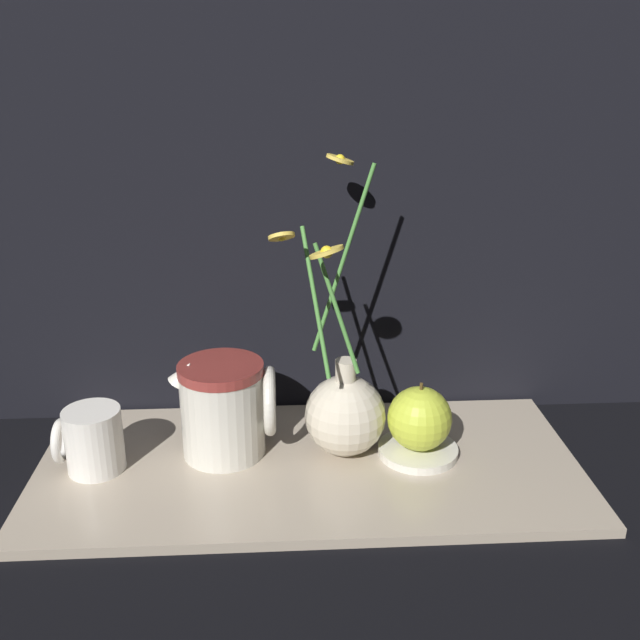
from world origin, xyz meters
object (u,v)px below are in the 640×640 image
(vase_with_flowers, at_px, (345,410))
(ceramic_pitcher, at_px, (225,404))
(orange_fruit, at_px, (420,419))
(yellow_mug, at_px, (92,440))

(vase_with_flowers, xyz_separation_m, ceramic_pitcher, (-0.14, 0.01, 0.01))
(orange_fruit, bearing_deg, yellow_mug, -178.59)
(yellow_mug, relative_size, orange_fruit, 0.89)
(yellow_mug, height_order, ceramic_pitcher, ceramic_pitcher)
(vase_with_flowers, relative_size, ceramic_pitcher, 2.76)
(yellow_mug, xyz_separation_m, orange_fruit, (0.39, 0.01, 0.01))
(ceramic_pitcher, height_order, orange_fruit, ceramic_pitcher)
(vase_with_flowers, xyz_separation_m, orange_fruit, (0.09, -0.01, -0.01))
(vase_with_flowers, bearing_deg, ceramic_pitcher, 177.35)
(yellow_mug, bearing_deg, ceramic_pitcher, 10.45)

